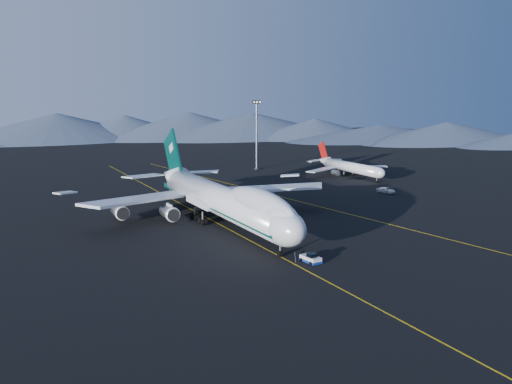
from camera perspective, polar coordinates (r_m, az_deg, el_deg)
name	(u,v)px	position (r m, az deg, el deg)	size (l,w,h in m)	color
ground	(221,225)	(125.49, -3.48, -3.35)	(500.00, 500.00, 0.00)	black
taxiway_line_main	(221,225)	(125.48, -3.48, -3.35)	(0.25, 220.00, 0.01)	gold
taxiway_line_side	(313,205)	(147.88, 5.70, -1.29)	(0.25, 200.00, 0.01)	gold
boeing_747	(221,199)	(124.28, -3.51, -0.74)	(59.62, 72.43, 19.37)	silver
pushback_tug	(311,259)	(99.37, 5.48, -6.72)	(2.69, 4.23, 1.75)	silver
second_jet	(349,167)	(197.59, 9.28, 2.49)	(33.36, 37.69, 10.72)	silver
service_van	(386,190)	(168.14, 12.88, 0.17)	(2.62, 5.68, 1.58)	silver
floodlight_mast	(257,135)	(211.23, 0.06, 5.75)	(3.14, 2.35, 25.41)	black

